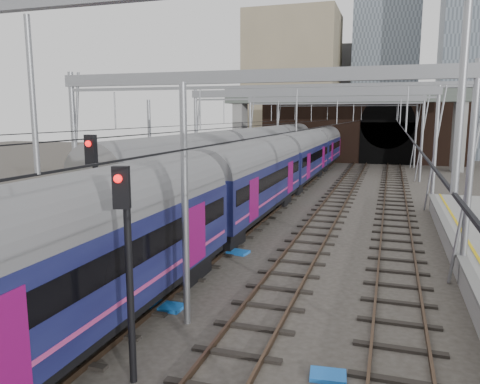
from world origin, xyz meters
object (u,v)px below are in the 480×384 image
(train_main, at_px, (282,166))
(relay_cabinet, at_px, (6,281))
(signal_near_centre, at_px, (127,250))
(train_second, at_px, (258,154))
(signal_near_left, at_px, (96,199))

(train_main, distance_m, relay_cabinet, 22.00)
(train_main, relative_size, signal_near_centre, 12.42)
(train_second, bearing_deg, train_main, -62.58)
(train_main, bearing_deg, signal_near_left, -94.26)
(signal_near_centre, xyz_separation_m, relay_cabinet, (-6.76, 3.28, -2.62))
(signal_near_left, bearing_deg, signal_near_centre, -40.57)
(train_main, distance_m, signal_near_centre, 24.80)
(train_main, xyz_separation_m, relay_cabinet, (-4.67, -21.42, -1.89))
(train_second, xyz_separation_m, signal_near_left, (2.47, -28.32, 0.84))
(train_main, xyz_separation_m, signal_near_centre, (2.09, -24.70, 0.73))
(signal_near_left, relative_size, signal_near_centre, 1.09)
(signal_near_centre, height_order, relay_cabinet, signal_near_centre)
(signal_near_centre, bearing_deg, relay_cabinet, 138.49)
(relay_cabinet, bearing_deg, signal_near_centre, -23.80)
(relay_cabinet, bearing_deg, signal_near_left, 16.50)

